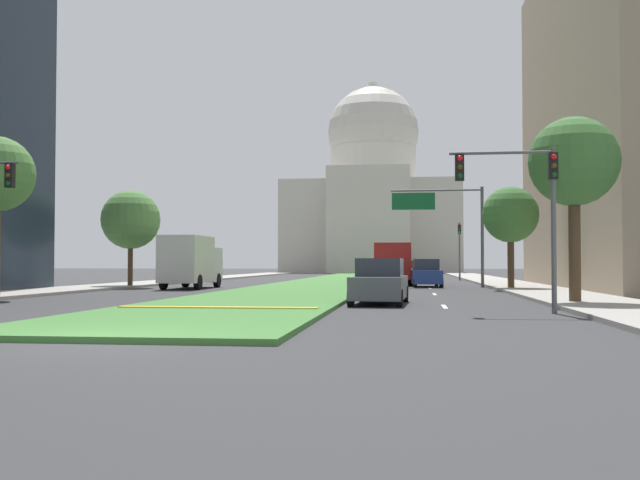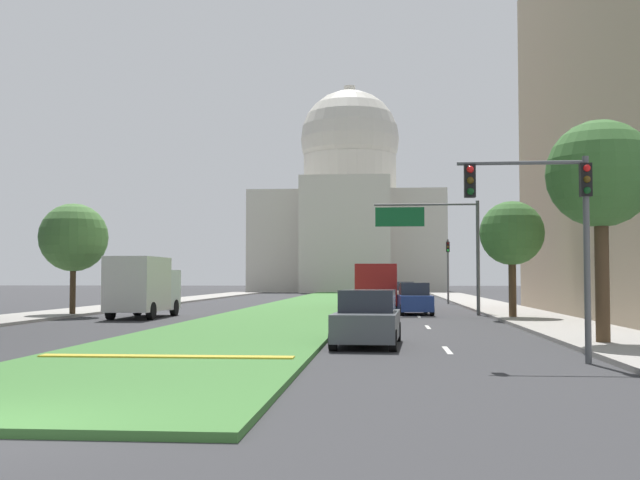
{
  "view_description": "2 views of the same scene",
  "coord_description": "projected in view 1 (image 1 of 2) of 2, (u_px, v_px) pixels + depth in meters",
  "views": [
    {
      "loc": [
        6.08,
        -13.71,
        1.58
      ],
      "look_at": [
        -1.81,
        51.07,
        3.61
      ],
      "focal_mm": 41.33,
      "sensor_mm": 36.0,
      "label": 1
    },
    {
      "loc": [
        5.51,
        -10.05,
        2.15
      ],
      "look_at": [
        0.03,
        54.96,
        5.27
      ],
      "focal_mm": 43.67,
      "sensor_mm": 36.0,
      "label": 2
    }
  ],
  "objects": [
    {
      "name": "capitol_building",
      "position": [
        373.0,
        202.0,
        123.97
      ],
      "size": [
        28.24,
        29.36,
        32.19
      ],
      "color": "beige",
      "rests_on": "ground_plane"
    },
    {
      "name": "grass_median",
      "position": [
        339.0,
        280.0,
        63.8
      ],
      "size": [
        7.2,
        99.8,
        0.14
      ],
      "primitive_type": "cube",
      "color": "#427A38",
      "rests_on": "ground_plane"
    },
    {
      "name": "street_tree_right_near",
      "position": [
        574.0,
        163.0,
        27.56
      ],
      "size": [
        3.35,
        3.35,
        7.06
      ],
      "color": "#4C3823",
      "rests_on": "ground_plane"
    },
    {
      "name": "sidewalk_left",
      "position": [
        173.0,
        281.0,
        59.88
      ],
      "size": [
        4.0,
        99.8,
        0.15
      ],
      "primitive_type": "cube",
      "color": "#9E9991",
      "rests_on": "ground_plane"
    },
    {
      "name": "overhead_guide_sign",
      "position": [
        447.0,
        215.0,
        47.69
      ],
      "size": [
        5.97,
        0.2,
        6.5
      ],
      "color": "#515456",
      "rests_on": "ground_plane"
    },
    {
      "name": "street_tree_right_mid",
      "position": [
        510.0,
        215.0,
        42.85
      ],
      "size": [
        3.27,
        3.27,
        6.03
      ],
      "color": "#4C3823",
      "rests_on": "ground_plane"
    },
    {
      "name": "sedan_distant",
      "position": [
        419.0,
        271.0,
        66.28
      ],
      "size": [
        1.97,
        4.69,
        1.78
      ],
      "color": "silver",
      "rests_on": "ground_plane"
    },
    {
      "name": "traffic_light_near_right",
      "position": [
        526.0,
        192.0,
        23.04
      ],
      "size": [
        3.34,
        0.35,
        5.2
      ],
      "color": "#515456",
      "rests_on": "ground_plane"
    },
    {
      "name": "sedan_lead_stopped",
      "position": [
        380.0,
        283.0,
        28.14
      ],
      "size": [
        2.18,
        4.63,
        1.75
      ],
      "color": "#4C5156",
      "rests_on": "ground_plane"
    },
    {
      "name": "city_bus",
      "position": [
        394.0,
        260.0,
        54.94
      ],
      "size": [
        2.62,
        11.0,
        2.95
      ],
      "color": "#B21E1E",
      "rests_on": "ground_plane"
    },
    {
      "name": "traffic_light_far_right",
      "position": [
        460.0,
        244.0,
        66.01
      ],
      "size": [
        0.28,
        0.35,
        5.2
      ],
      "color": "#515456",
      "rests_on": "ground_plane"
    },
    {
      "name": "sedan_midblock",
      "position": [
        426.0,
        274.0,
        48.51
      ],
      "size": [
        2.1,
        4.43,
        1.83
      ],
      "color": "navy",
      "rests_on": "ground_plane"
    },
    {
      "name": "street_tree_left_mid",
      "position": [
        131.0,
        220.0,
        46.91
      ],
      "size": [
        3.75,
        3.75,
        6.21
      ],
      "color": "#4C3823",
      "rests_on": "ground_plane"
    },
    {
      "name": "median_curb_nose",
      "position": [
        218.0,
        307.0,
        23.44
      ],
      "size": [
        6.48,
        0.5,
        0.04
      ],
      "primitive_type": "cube",
      "color": "gold",
      "rests_on": "grass_median"
    },
    {
      "name": "sidewalk_right",
      "position": [
        501.0,
        282.0,
        56.72
      ],
      "size": [
        4.0,
        99.8,
        0.15
      ],
      "primitive_type": "cube",
      "color": "#9E9991",
      "rests_on": "ground_plane"
    },
    {
      "name": "ground_plane",
      "position": [
        345.0,
        280.0,
        69.3
      ],
      "size": [
        260.0,
        260.0,
        0.0
      ],
      "primitive_type": "plane",
      "color": "#333335"
    },
    {
      "name": "box_truck_delivery",
      "position": [
        191.0,
        261.0,
        45.27
      ],
      "size": [
        2.4,
        6.4,
        3.2
      ],
      "color": "silver",
      "rests_on": "ground_plane"
    },
    {
      "name": "lane_dashes_right",
      "position": [
        425.0,
        282.0,
        60.95
      ],
      "size": [
        0.16,
        76.97,
        0.01
      ],
      "color": "silver",
      "rests_on": "ground_plane"
    }
  ]
}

